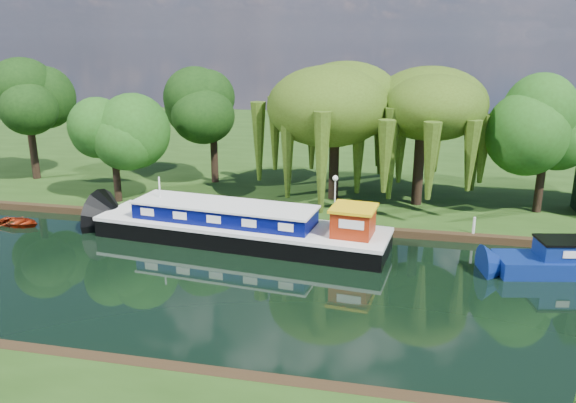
# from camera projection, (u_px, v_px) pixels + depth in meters

# --- Properties ---
(ground) EXTENTS (120.00, 120.00, 0.00)m
(ground) POSITION_uv_depth(u_px,v_px,m) (295.00, 287.00, 27.09)
(ground) COLOR black
(far_bank) EXTENTS (120.00, 52.00, 0.45)m
(far_bank) POSITION_uv_depth(u_px,v_px,m) (359.00, 148.00, 58.87)
(far_bank) COLOR #1C370F
(far_bank) RESTS_ON ground
(dutch_barge) EXTENTS (17.68, 5.81, 3.66)m
(dutch_barge) POSITION_uv_depth(u_px,v_px,m) (242.00, 227.00, 32.65)
(dutch_barge) COLOR black
(dutch_barge) RESTS_ON ground
(red_dinghy) EXTENTS (3.15, 2.43, 0.60)m
(red_dinghy) POSITION_uv_depth(u_px,v_px,m) (19.00, 225.00, 35.77)
(red_dinghy) COLOR maroon
(red_dinghy) RESTS_ON ground
(willow_left) EXTENTS (7.51, 7.51, 9.01)m
(willow_left) POSITION_uv_depth(u_px,v_px,m) (335.00, 106.00, 38.23)
(willow_left) COLOR black
(willow_left) RESTS_ON far_bank
(willow_right) EXTENTS (6.86, 6.86, 8.36)m
(willow_right) POSITION_uv_depth(u_px,v_px,m) (422.00, 115.00, 37.05)
(willow_right) COLOR black
(willow_right) RESTS_ON far_bank
(tree_far_left) EXTENTS (4.45, 4.45, 7.17)m
(tree_far_left) POSITION_uv_depth(u_px,v_px,m) (113.00, 131.00, 38.06)
(tree_far_left) COLOR black
(tree_far_left) RESTS_ON far_bank
(tree_far_back) EXTENTS (5.11, 5.11, 8.59)m
(tree_far_back) POSITION_uv_depth(u_px,v_px,m) (27.00, 104.00, 43.98)
(tree_far_back) COLOR black
(tree_far_back) RESTS_ON far_bank
(tree_far_mid) EXTENTS (4.97, 4.97, 8.13)m
(tree_far_mid) POSITION_uv_depth(u_px,v_px,m) (213.00, 111.00, 42.98)
(tree_far_mid) COLOR black
(tree_far_mid) RESTS_ON far_bank
(tree_far_right) EXTENTS (4.70, 4.70, 7.69)m
(tree_far_right) POSITION_uv_depth(u_px,v_px,m) (547.00, 132.00, 35.58)
(tree_far_right) COLOR black
(tree_far_right) RESTS_ON far_bank
(lamppost) EXTENTS (0.36, 0.36, 2.56)m
(lamppost) POSITION_uv_depth(u_px,v_px,m) (335.00, 184.00, 36.13)
(lamppost) COLOR silver
(lamppost) RESTS_ON far_bank
(mooring_posts) EXTENTS (19.16, 0.16, 1.00)m
(mooring_posts) POSITION_uv_depth(u_px,v_px,m) (314.00, 215.00, 34.79)
(mooring_posts) COLOR silver
(mooring_posts) RESTS_ON far_bank
(reeds_near) EXTENTS (33.70, 1.50, 1.10)m
(reeds_near) POSITION_uv_depth(u_px,v_px,m) (454.00, 387.00, 18.45)
(reeds_near) COLOR #1A4B14
(reeds_near) RESTS_ON ground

